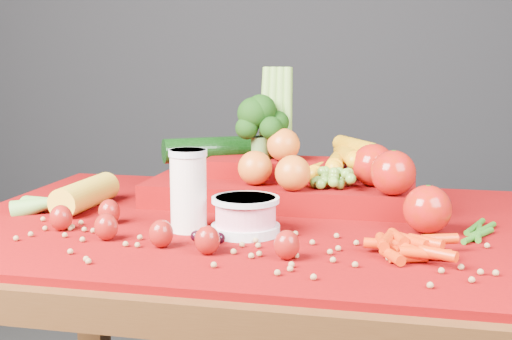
% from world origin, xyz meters
% --- Properties ---
extents(table, '(1.10, 0.80, 0.75)m').
position_xyz_m(table, '(0.00, 0.00, 0.66)').
color(table, '#3B200D').
rests_on(table, ground).
extents(red_cloth, '(1.05, 0.75, 0.01)m').
position_xyz_m(red_cloth, '(0.00, 0.00, 0.76)').
color(red_cloth, '#6D0303').
rests_on(red_cloth, table).
extents(milk_glass, '(0.06, 0.06, 0.14)m').
position_xyz_m(milk_glass, '(-0.09, -0.09, 0.84)').
color(milk_glass, silver).
rests_on(milk_glass, red_cloth).
extents(yogurt_bowl, '(0.11, 0.11, 0.06)m').
position_xyz_m(yogurt_bowl, '(0.01, -0.09, 0.80)').
color(yogurt_bowl, silver).
rests_on(yogurt_bowl, red_cloth).
extents(strawberry_scatter, '(0.44, 0.18, 0.05)m').
position_xyz_m(strawberry_scatter, '(-0.13, -0.17, 0.79)').
color(strawberry_scatter, maroon).
rests_on(strawberry_scatter, red_cloth).
extents(dark_grape_cluster, '(0.06, 0.05, 0.03)m').
position_xyz_m(dark_grape_cluster, '(-0.03, -0.18, 0.78)').
color(dark_grape_cluster, black).
rests_on(dark_grape_cluster, red_cloth).
extents(soybean_scatter, '(0.84, 0.24, 0.01)m').
position_xyz_m(soybean_scatter, '(0.00, -0.20, 0.77)').
color(soybean_scatter, olive).
rests_on(soybean_scatter, red_cloth).
extents(corn_ear, '(0.19, 0.23, 0.06)m').
position_xyz_m(corn_ear, '(-0.37, -0.01, 0.78)').
color(corn_ear, gold).
rests_on(corn_ear, red_cloth).
extents(potato, '(0.11, 0.08, 0.07)m').
position_xyz_m(potato, '(-0.18, 0.24, 0.80)').
color(potato, '#523722').
rests_on(potato, red_cloth).
extents(baby_carrot_pile, '(0.17, 0.17, 0.03)m').
position_xyz_m(baby_carrot_pile, '(0.27, -0.18, 0.78)').
color(baby_carrot_pile, red).
rests_on(baby_carrot_pile, red_cloth).
extents(green_bean_pile, '(0.14, 0.12, 0.01)m').
position_xyz_m(green_bean_pile, '(0.37, -0.01, 0.77)').
color(green_bean_pile, '#266316').
rests_on(green_bean_pile, red_cloth).
extents(produce_mound, '(0.59, 0.38, 0.27)m').
position_xyz_m(produce_mound, '(0.05, 0.15, 0.82)').
color(produce_mound, '#6D0303').
rests_on(produce_mound, red_cloth).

